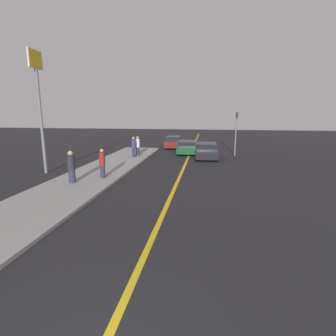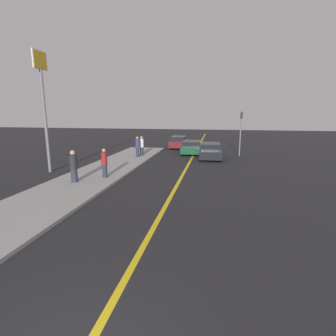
{
  "view_description": "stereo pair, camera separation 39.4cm",
  "coord_description": "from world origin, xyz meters",
  "px_view_note": "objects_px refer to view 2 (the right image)",
  "views": [
    {
      "loc": [
        1.72,
        -2.98,
        4.09
      ],
      "look_at": [
        -0.16,
        9.37,
        1.41
      ],
      "focal_mm": 28.0,
      "sensor_mm": 36.0,
      "label": 1
    },
    {
      "loc": [
        2.11,
        -2.92,
        4.09
      ],
      "look_at": [
        -0.16,
        9.37,
        1.41
      ],
      "focal_mm": 28.0,
      "sensor_mm": 36.0,
      "label": 2
    }
  ],
  "objects_px": {
    "pedestrian_near_curb": "(74,166)",
    "pedestrian_mid_group": "(104,163)",
    "car_far_distant": "(179,142)",
    "car_ahead_center": "(192,147)",
    "pedestrian_by_sign": "(142,146)",
    "roadside_sign": "(43,91)",
    "traffic_light": "(241,129)",
    "car_near_right_lane": "(210,151)",
    "pedestrian_far_standing": "(138,147)"
  },
  "relations": [
    {
      "from": "car_far_distant",
      "to": "traffic_light",
      "type": "height_order",
      "value": "traffic_light"
    },
    {
      "from": "pedestrian_mid_group",
      "to": "pedestrian_far_standing",
      "type": "relative_size",
      "value": 0.99
    },
    {
      "from": "pedestrian_far_standing",
      "to": "car_far_distant",
      "type": "bearing_deg",
      "value": 71.41
    },
    {
      "from": "car_ahead_center",
      "to": "pedestrian_far_standing",
      "type": "bearing_deg",
      "value": -142.24
    },
    {
      "from": "pedestrian_by_sign",
      "to": "pedestrian_near_curb",
      "type": "bearing_deg",
      "value": -96.94
    },
    {
      "from": "car_ahead_center",
      "to": "pedestrian_far_standing",
      "type": "relative_size",
      "value": 2.43
    },
    {
      "from": "pedestrian_near_curb",
      "to": "pedestrian_mid_group",
      "type": "relative_size",
      "value": 1.03
    },
    {
      "from": "car_far_distant",
      "to": "pedestrian_by_sign",
      "type": "height_order",
      "value": "pedestrian_by_sign"
    },
    {
      "from": "pedestrian_near_curb",
      "to": "pedestrian_mid_group",
      "type": "height_order",
      "value": "pedestrian_near_curb"
    },
    {
      "from": "car_ahead_center",
      "to": "pedestrian_mid_group",
      "type": "height_order",
      "value": "pedestrian_mid_group"
    },
    {
      "from": "roadside_sign",
      "to": "car_ahead_center",
      "type": "bearing_deg",
      "value": 48.86
    },
    {
      "from": "pedestrian_by_sign",
      "to": "car_ahead_center",
      "type": "bearing_deg",
      "value": 34.39
    },
    {
      "from": "roadside_sign",
      "to": "pedestrian_far_standing",
      "type": "bearing_deg",
      "value": 55.39
    },
    {
      "from": "pedestrian_near_curb",
      "to": "roadside_sign",
      "type": "relative_size",
      "value": 0.23
    },
    {
      "from": "car_ahead_center",
      "to": "pedestrian_by_sign",
      "type": "bearing_deg",
      "value": -148.09
    },
    {
      "from": "car_far_distant",
      "to": "car_near_right_lane",
      "type": "bearing_deg",
      "value": -61.06
    },
    {
      "from": "car_far_distant",
      "to": "pedestrian_mid_group",
      "type": "distance_m",
      "value": 15.62
    },
    {
      "from": "car_near_right_lane",
      "to": "car_far_distant",
      "type": "xyz_separation_m",
      "value": [
        -3.79,
        6.64,
        -0.01
      ]
    },
    {
      "from": "car_far_distant",
      "to": "pedestrian_mid_group",
      "type": "xyz_separation_m",
      "value": [
        -2.38,
        -15.44,
        0.38
      ]
    },
    {
      "from": "car_near_right_lane",
      "to": "car_ahead_center",
      "type": "bearing_deg",
      "value": 123.29
    },
    {
      "from": "pedestrian_mid_group",
      "to": "roadside_sign",
      "type": "relative_size",
      "value": 0.23
    },
    {
      "from": "car_near_right_lane",
      "to": "roadside_sign",
      "type": "bearing_deg",
      "value": -148.0
    },
    {
      "from": "pedestrian_near_curb",
      "to": "car_near_right_lane",
      "type": "bearing_deg",
      "value": 53.64
    },
    {
      "from": "pedestrian_far_standing",
      "to": "car_near_right_lane",
      "type": "bearing_deg",
      "value": 10.08
    },
    {
      "from": "car_ahead_center",
      "to": "pedestrian_far_standing",
      "type": "distance_m",
      "value": 5.88
    },
    {
      "from": "car_near_right_lane",
      "to": "car_far_distant",
      "type": "height_order",
      "value": "car_near_right_lane"
    },
    {
      "from": "car_far_distant",
      "to": "pedestrian_far_standing",
      "type": "distance_m",
      "value": 8.22
    },
    {
      "from": "car_ahead_center",
      "to": "pedestrian_by_sign",
      "type": "height_order",
      "value": "pedestrian_by_sign"
    },
    {
      "from": "car_far_distant",
      "to": "roadside_sign",
      "type": "height_order",
      "value": "roadside_sign"
    },
    {
      "from": "car_far_distant",
      "to": "pedestrian_mid_group",
      "type": "height_order",
      "value": "pedestrian_mid_group"
    },
    {
      "from": "car_far_distant",
      "to": "roadside_sign",
      "type": "bearing_deg",
      "value": -117.17
    },
    {
      "from": "car_ahead_center",
      "to": "pedestrian_near_curb",
      "type": "distance_m",
      "value": 13.92
    },
    {
      "from": "pedestrian_mid_group",
      "to": "pedestrian_by_sign",
      "type": "height_order",
      "value": "pedestrian_mid_group"
    },
    {
      "from": "pedestrian_mid_group",
      "to": "pedestrian_by_sign",
      "type": "bearing_deg",
      "value": 90.62
    },
    {
      "from": "pedestrian_by_sign",
      "to": "roadside_sign",
      "type": "xyz_separation_m",
      "value": [
        -4.55,
        -7.2,
        4.4
      ]
    },
    {
      "from": "pedestrian_by_sign",
      "to": "car_far_distant",
      "type": "bearing_deg",
      "value": 70.47
    },
    {
      "from": "car_near_right_lane",
      "to": "pedestrian_by_sign",
      "type": "bearing_deg",
      "value": -179.94
    },
    {
      "from": "car_near_right_lane",
      "to": "roadside_sign",
      "type": "relative_size",
      "value": 0.54
    },
    {
      "from": "pedestrian_far_standing",
      "to": "pedestrian_by_sign",
      "type": "height_order",
      "value": "pedestrian_far_standing"
    },
    {
      "from": "traffic_light",
      "to": "car_far_distant",
      "type": "bearing_deg",
      "value": 142.81
    },
    {
      "from": "car_ahead_center",
      "to": "pedestrian_by_sign",
      "type": "xyz_separation_m",
      "value": [
        -4.33,
        -2.96,
        0.4
      ]
    },
    {
      "from": "pedestrian_far_standing",
      "to": "roadside_sign",
      "type": "xyz_separation_m",
      "value": [
        -4.4,
        -6.37,
        4.37
      ]
    },
    {
      "from": "roadside_sign",
      "to": "traffic_light",
      "type": "bearing_deg",
      "value": 34.45
    },
    {
      "from": "pedestrian_by_sign",
      "to": "roadside_sign",
      "type": "height_order",
      "value": "roadside_sign"
    },
    {
      "from": "pedestrian_by_sign",
      "to": "car_near_right_lane",
      "type": "bearing_deg",
      "value": 2.86
    },
    {
      "from": "pedestrian_near_curb",
      "to": "roadside_sign",
      "type": "xyz_separation_m",
      "value": [
        -3.35,
        2.62,
        4.37
      ]
    },
    {
      "from": "car_near_right_lane",
      "to": "car_ahead_center",
      "type": "relative_size",
      "value": 0.98
    },
    {
      "from": "traffic_light",
      "to": "pedestrian_near_curb",
      "type": "bearing_deg",
      "value": -130.49
    },
    {
      "from": "car_far_distant",
      "to": "pedestrian_by_sign",
      "type": "distance_m",
      "value": 7.38
    },
    {
      "from": "car_far_distant",
      "to": "traffic_light",
      "type": "relative_size",
      "value": 1.05
    }
  ]
}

